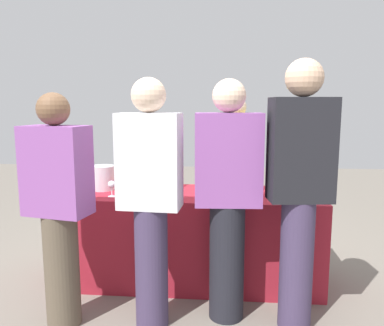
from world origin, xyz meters
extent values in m
plane|color=slate|center=(0.00, 0.00, 0.00)|extent=(12.00, 12.00, 0.00)
cube|color=maroon|center=(0.00, 0.00, 0.38)|extent=(2.09, 0.68, 0.76)
cylinder|color=black|center=(-0.20, 0.14, 0.86)|extent=(0.07, 0.07, 0.20)
cylinder|color=black|center=(-0.20, 0.14, 1.00)|extent=(0.03, 0.03, 0.07)
cylinder|color=black|center=(-0.20, 0.14, 1.04)|extent=(0.03, 0.03, 0.02)
cylinder|color=silver|center=(-0.20, 0.14, 0.85)|extent=(0.07, 0.07, 0.07)
cylinder|color=black|center=(0.43, 0.10, 0.87)|extent=(0.07, 0.07, 0.21)
cylinder|color=black|center=(0.43, 0.10, 1.01)|extent=(0.03, 0.03, 0.07)
cylinder|color=gold|center=(0.43, 0.10, 1.05)|extent=(0.03, 0.03, 0.02)
cylinder|color=silver|center=(0.43, 0.10, 0.86)|extent=(0.07, 0.07, 0.07)
cylinder|color=black|center=(0.56, 0.17, 0.86)|extent=(0.08, 0.08, 0.21)
cylinder|color=black|center=(0.56, 0.17, 1.00)|extent=(0.03, 0.03, 0.07)
cylinder|color=maroon|center=(0.56, 0.17, 1.05)|extent=(0.03, 0.03, 0.02)
cylinder|color=silver|center=(0.56, 0.17, 0.85)|extent=(0.08, 0.08, 0.07)
cylinder|color=black|center=(0.70, 0.08, 0.86)|extent=(0.08, 0.08, 0.20)
cylinder|color=black|center=(0.70, 0.08, 1.00)|extent=(0.03, 0.03, 0.07)
cylinder|color=black|center=(0.70, 0.08, 1.04)|extent=(0.03, 0.03, 0.02)
cylinder|color=silver|center=(0.70, 0.08, 0.85)|extent=(0.08, 0.08, 0.07)
cylinder|color=silver|center=(-0.62, -0.18, 0.76)|extent=(0.06, 0.06, 0.00)
cylinder|color=silver|center=(-0.62, -0.18, 0.80)|extent=(0.01, 0.01, 0.07)
sphere|color=silver|center=(-0.62, -0.18, 0.86)|extent=(0.06, 0.06, 0.06)
cylinder|color=silver|center=(-0.51, -0.15, 0.76)|extent=(0.06, 0.06, 0.00)
cylinder|color=silver|center=(-0.51, -0.15, 0.80)|extent=(0.01, 0.01, 0.07)
sphere|color=silver|center=(-0.51, -0.15, 0.86)|extent=(0.07, 0.07, 0.07)
cylinder|color=silver|center=(-0.34, -0.18, 0.76)|extent=(0.06, 0.06, 0.00)
cylinder|color=silver|center=(-0.34, -0.18, 0.80)|extent=(0.01, 0.01, 0.08)
sphere|color=silver|center=(-0.34, -0.18, 0.87)|extent=(0.06, 0.06, 0.06)
sphere|color=#590C19|center=(-0.34, -0.18, 0.86)|extent=(0.04, 0.04, 0.04)
cylinder|color=silver|center=(-0.20, -0.15, 0.76)|extent=(0.07, 0.07, 0.00)
cylinder|color=silver|center=(-0.20, -0.15, 0.80)|extent=(0.01, 0.01, 0.07)
sphere|color=silver|center=(-0.20, -0.15, 0.86)|extent=(0.07, 0.07, 0.07)
cylinder|color=silver|center=(0.49, -0.10, 0.76)|extent=(0.06, 0.06, 0.00)
cylinder|color=silver|center=(0.49, -0.10, 0.80)|extent=(0.01, 0.01, 0.08)
sphere|color=silver|center=(0.49, -0.10, 0.88)|extent=(0.07, 0.07, 0.07)
cylinder|color=silver|center=(0.75, -0.14, 0.76)|extent=(0.07, 0.07, 0.00)
cylinder|color=silver|center=(0.75, -0.14, 0.80)|extent=(0.01, 0.01, 0.08)
sphere|color=silver|center=(0.75, -0.14, 0.87)|extent=(0.07, 0.07, 0.07)
sphere|color=#590C19|center=(0.75, -0.14, 0.86)|extent=(0.04, 0.04, 0.04)
cylinder|color=silver|center=(-0.77, 0.06, 0.86)|extent=(0.21, 0.21, 0.21)
cylinder|color=#3F3351|center=(0.36, 0.61, 0.39)|extent=(0.21, 0.21, 0.78)
cube|color=yellow|center=(0.36, 0.61, 1.07)|extent=(0.41, 0.26, 0.58)
sphere|color=beige|center=(0.36, 0.61, 1.46)|extent=(0.21, 0.21, 0.21)
cylinder|color=brown|center=(-0.81, -0.73, 0.39)|extent=(0.23, 0.23, 0.77)
cube|color=#8C4C99|center=(-0.81, -0.73, 1.06)|extent=(0.45, 0.31, 0.58)
sphere|color=brown|center=(-0.81, -0.73, 1.46)|extent=(0.21, 0.21, 0.21)
cylinder|color=#3F3351|center=(-0.21, -0.68, 0.41)|extent=(0.22, 0.22, 0.82)
cube|color=silver|center=(-0.21, -0.68, 1.12)|extent=(0.41, 0.25, 0.61)
sphere|color=beige|center=(-0.21, -0.68, 1.54)|extent=(0.22, 0.22, 0.22)
cylinder|color=black|center=(0.29, -0.55, 0.41)|extent=(0.24, 0.24, 0.82)
cube|color=#8C4C99|center=(0.29, -0.55, 1.12)|extent=(0.45, 0.27, 0.61)
sphere|color=beige|center=(0.29, -0.55, 1.54)|extent=(0.22, 0.22, 0.22)
cylinder|color=#3F3351|center=(0.75, -0.63, 0.44)|extent=(0.22, 0.22, 0.87)
cube|color=black|center=(0.75, -0.63, 1.20)|extent=(0.42, 0.26, 0.66)
sphere|color=#D8AD8C|center=(0.75, -0.63, 1.65)|extent=(0.24, 0.24, 0.24)
camera|label=1|loc=(0.27, -3.07, 1.48)|focal=35.72mm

